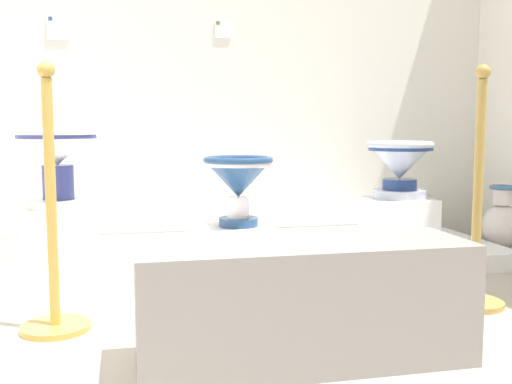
{
  "coord_description": "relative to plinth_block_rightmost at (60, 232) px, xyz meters",
  "views": [
    {
      "loc": [
        1.2,
        -1.17,
        0.77
      ],
      "look_at": [
        1.91,
        2.05,
        0.41
      ],
      "focal_mm": 41.06,
      "sensor_mm": 36.0,
      "label": 1
    }
  ],
  "objects": [
    {
      "name": "info_placard_second",
      "position": [
        0.97,
        0.57,
        1.17
      ],
      "size": [
        0.1,
        0.01,
        0.11
      ],
      "color": "white"
    },
    {
      "name": "plinth_block_broad_patterned",
      "position": [
        0.97,
        0.1,
        -0.07
      ],
      "size": [
        0.35,
        0.35,
        0.11
      ],
      "primitive_type": "cube",
      "color": "white",
      "rests_on": "display_platform"
    },
    {
      "name": "wall_back",
      "position": [
        0.97,
        0.61,
        1.24
      ],
      "size": [
        3.84,
        0.06,
        2.94
      ],
      "primitive_type": "cube",
      "color": "white",
      "rests_on": "ground_plane"
    },
    {
      "name": "antique_toilet_rightmost",
      "position": [
        0.0,
        0.0,
        0.42
      ],
      "size": [
        0.41,
        0.41,
        0.41
      ],
      "color": "white",
      "rests_on": "plinth_block_rightmost"
    },
    {
      "name": "antique_toilet_broad_patterned",
      "position": [
        0.97,
        0.1,
        0.26
      ],
      "size": [
        0.4,
        0.4,
        0.4
      ],
      "color": "navy",
      "rests_on": "plinth_block_broad_patterned"
    },
    {
      "name": "ground_plane",
      "position": [
        0.97,
        -1.32,
        -0.24
      ],
      "size": [
        5.64,
        5.39,
        0.02
      ],
      "primitive_type": "cube",
      "color": "#B2A899"
    },
    {
      "name": "decorative_vase_companion",
      "position": [
        2.59,
        -0.05,
        -0.04
      ],
      "size": [
        0.23,
        0.23,
        0.42
      ],
      "color": "teal",
      "rests_on": "ground_plane"
    },
    {
      "name": "display_platform",
      "position": [
        0.97,
        0.03,
        -0.18
      ],
      "size": [
        2.95,
        1.04,
        0.1
      ],
      "primitive_type": "cube",
      "color": "white",
      "rests_on": "ground_plane"
    },
    {
      "name": "stanchion_post_near_left",
      "position": [
        0.07,
        -0.9,
        0.07
      ],
      "size": [
        0.26,
        0.26,
        1.01
      ],
      "color": "gold",
      "rests_on": "ground_plane"
    },
    {
      "name": "antique_toilet_slender_white",
      "position": [
        1.93,
        -0.0,
        0.34
      ],
      "size": [
        0.39,
        0.39,
        0.34
      ],
      "color": "silver",
      "rests_on": "plinth_block_slender_white"
    },
    {
      "name": "info_placard_first",
      "position": [
        -0.03,
        0.57,
        1.14
      ],
      "size": [
        0.13,
        0.01,
        0.15
      ],
      "color": "white"
    },
    {
      "name": "plinth_block_rightmost",
      "position": [
        0.0,
        0.0,
        0.0
      ],
      "size": [
        0.34,
        0.4,
        0.26
      ],
      "primitive_type": "cube",
      "color": "white",
      "rests_on": "display_platform"
    },
    {
      "name": "plinth_block_slender_white",
      "position": [
        1.93,
        -0.0,
        -0.0
      ],
      "size": [
        0.37,
        0.34,
        0.26
      ],
      "primitive_type": "cube",
      "color": "white",
      "rests_on": "display_platform"
    },
    {
      "name": "stanchion_post_near_right",
      "position": [
        1.81,
        -0.97,
        0.08
      ],
      "size": [
        0.26,
        0.26,
        1.03
      ],
      "color": "#B38E42",
      "rests_on": "ground_plane"
    },
    {
      "name": "museum_bench",
      "position": [
        0.91,
        -1.39,
        -0.03
      ],
      "size": [
        1.09,
        0.36,
        0.4
      ],
      "primitive_type": "cube",
      "color": "gray",
      "rests_on": "ground_plane"
    }
  ]
}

